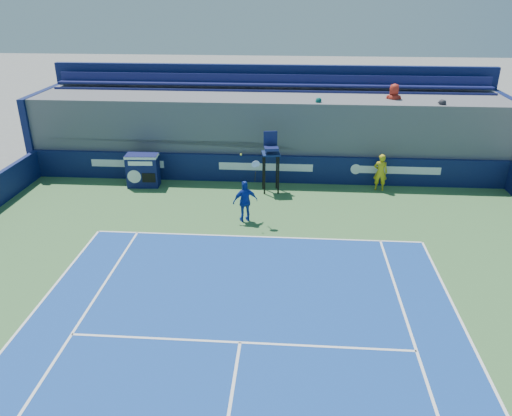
# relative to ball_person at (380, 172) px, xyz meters

# --- Properties ---
(ball_person) EXTENTS (0.61, 0.44, 1.55)m
(ball_person) POSITION_rel_ball_person_xyz_m (0.00, 0.00, 0.00)
(ball_person) COLOR gold
(ball_person) RESTS_ON apron
(back_hoarding) EXTENTS (20.40, 0.21, 1.20)m
(back_hoarding) POSITION_rel_ball_person_xyz_m (-4.74, 0.60, -0.19)
(back_hoarding) COLOR #0B1542
(back_hoarding) RESTS_ON ground
(match_clock) EXTENTS (1.36, 0.80, 1.40)m
(match_clock) POSITION_rel_ball_person_xyz_m (-9.84, -0.25, -0.04)
(match_clock) COLOR #0E1346
(match_clock) RESTS_ON ground
(umpire_chair) EXTENTS (0.80, 0.80, 2.48)m
(umpire_chair) POSITION_rel_ball_person_xyz_m (-4.48, -0.43, 0.74)
(umpire_chair) COLOR black
(umpire_chair) RESTS_ON ground
(tennis_player) EXTENTS (1.01, 0.67, 2.57)m
(tennis_player) POSITION_rel_ball_person_xyz_m (-5.24, -3.38, -0.00)
(tennis_player) COLOR #1331A1
(tennis_player) RESTS_ON apron
(stadium_seating) EXTENTS (21.00, 4.05, 4.40)m
(stadium_seating) POSITION_rel_ball_person_xyz_m (-4.71, 2.65, 1.05)
(stadium_seating) COLOR #4E4E52
(stadium_seating) RESTS_ON ground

